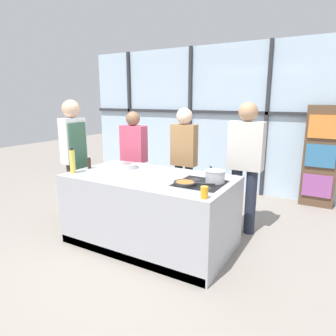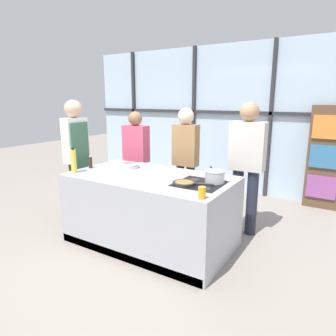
{
  "view_description": "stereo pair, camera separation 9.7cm",
  "coord_description": "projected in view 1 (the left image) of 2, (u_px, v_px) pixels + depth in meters",
  "views": [
    {
      "loc": [
        1.95,
        -2.94,
        1.79
      ],
      "look_at": [
        0.2,
        0.1,
        0.98
      ],
      "focal_mm": 32.0,
      "sensor_mm": 36.0,
      "label": 1
    },
    {
      "loc": [
        2.03,
        -2.89,
        1.79
      ],
      "look_at": [
        0.2,
        0.1,
        0.98
      ],
      "focal_mm": 32.0,
      "sensor_mm": 36.0,
      "label": 2
    }
  ],
  "objects": [
    {
      "name": "frying_pan",
      "position": [
        186.0,
        183.0,
        3.26
      ],
      "size": [
        0.44,
        0.25,
        0.03
      ],
      "color": "#232326",
      "rests_on": "demo_island"
    },
    {
      "name": "bookshelf",
      "position": [
        321.0,
        157.0,
        4.96
      ],
      "size": [
        0.53,
        0.19,
        1.7
      ],
      "color": "brown",
      "rests_on": "ground_plane"
    },
    {
      "name": "spectator_center_left",
      "position": [
        184.0,
        156.0,
        4.39
      ],
      "size": [
        0.37,
        0.23,
        1.67
      ],
      "rotation": [
        0.0,
        0.0,
        3.14
      ],
      "color": "#232838",
      "rests_on": "ground_plane"
    },
    {
      "name": "mixing_bowl",
      "position": [
        127.0,
        166.0,
        4.03
      ],
      "size": [
        0.27,
        0.27,
        0.06
      ],
      "color": "silver",
      "rests_on": "demo_island"
    },
    {
      "name": "white_plate",
      "position": [
        137.0,
        165.0,
        4.22
      ],
      "size": [
        0.23,
        0.23,
        0.01
      ],
      "primitive_type": "cylinder",
      "color": "white",
      "rests_on": "demo_island"
    },
    {
      "name": "spectator_center_right",
      "position": [
        245.0,
        160.0,
        3.94
      ],
      "size": [
        0.45,
        0.25,
        1.76
      ],
      "rotation": [
        0.0,
        0.0,
        3.14
      ],
      "color": "#232838",
      "rests_on": "ground_plane"
    },
    {
      "name": "oil_bottle",
      "position": [
        72.0,
        161.0,
        3.73
      ],
      "size": [
        0.07,
        0.07,
        0.32
      ],
      "color": "#E0CC4C",
      "rests_on": "demo_island"
    },
    {
      "name": "back_window_wall",
      "position": [
        226.0,
        119.0,
        5.82
      ],
      "size": [
        6.4,
        0.1,
        2.8
      ],
      "color": "silver",
      "rests_on": "ground_plane"
    },
    {
      "name": "demo_island",
      "position": [
        150.0,
        210.0,
        3.73
      ],
      "size": [
        2.02,
        1.1,
        0.88
      ],
      "color": "#A8AAB2",
      "rests_on": "ground_plane"
    },
    {
      "name": "pepper_grinder",
      "position": [
        89.0,
        163.0,
        4.0
      ],
      "size": [
        0.05,
        0.05,
        0.17
      ],
      "color": "#332319",
      "rests_on": "demo_island"
    },
    {
      "name": "juice_glass_near",
      "position": [
        204.0,
        192.0,
        2.8
      ],
      "size": [
        0.07,
        0.07,
        0.12
      ],
      "primitive_type": "cylinder",
      "color": "orange",
      "rests_on": "demo_island"
    },
    {
      "name": "ground_plane",
      "position": [
        151.0,
        242.0,
        3.83
      ],
      "size": [
        18.0,
        18.0,
        0.0
      ],
      "primitive_type": "plane",
      "color": "gray"
    },
    {
      "name": "chef",
      "position": [
        74.0,
        151.0,
        4.31
      ],
      "size": [
        0.25,
        0.37,
        1.78
      ],
      "rotation": [
        0.0,
        0.0,
        -1.57
      ],
      "color": "#47382D",
      "rests_on": "ground_plane"
    },
    {
      "name": "spectator_far_left",
      "position": [
        134.0,
        155.0,
        4.84
      ],
      "size": [
        0.42,
        0.22,
        1.6
      ],
      "rotation": [
        0.0,
        0.0,
        3.14
      ],
      "color": "#232838",
      "rests_on": "ground_plane"
    },
    {
      "name": "saucepan",
      "position": [
        215.0,
        176.0,
        3.34
      ],
      "size": [
        0.28,
        0.37,
        0.14
      ],
      "color": "silver",
      "rests_on": "demo_island"
    }
  ]
}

